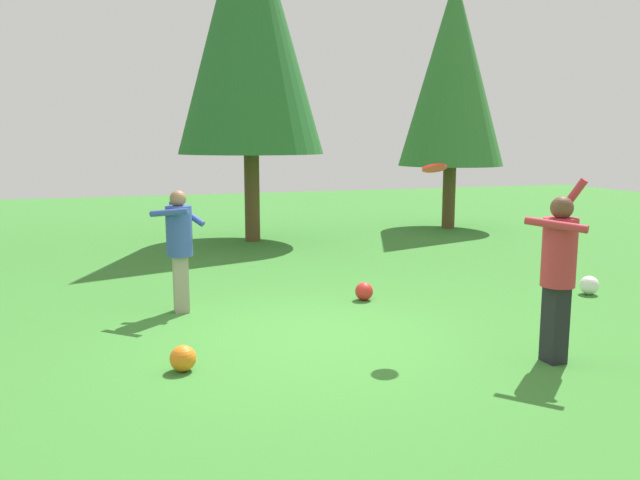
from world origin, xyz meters
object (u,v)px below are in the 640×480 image
at_px(tree_far_right, 453,72).
at_px(ball_orange, 183,358).
at_px(person_thrower, 558,264).
at_px(frisbee, 434,168).
at_px(ball_red, 364,291).
at_px(ball_white, 589,285).
at_px(tree_center, 249,21).
at_px(person_catcher, 179,241).

bearing_deg(tree_far_right, ball_orange, -133.19).
xyz_separation_m(person_thrower, tree_far_right, (4.08, 9.17, 2.91)).
bearing_deg(tree_far_right, frisbee, -121.31).
bearing_deg(ball_red, ball_white, -12.88).
bearing_deg(ball_orange, tree_center, 72.53).
bearing_deg(ball_red, person_thrower, -73.66).
bearing_deg(person_thrower, tree_center, -29.46).
bearing_deg(ball_orange, person_catcher, 83.90).
distance_m(ball_red, ball_orange, 3.41).
distance_m(person_catcher, tree_center, 7.08).
height_order(frisbee, ball_red, frisbee).
xyz_separation_m(frisbee, tree_center, (-0.36, 7.62, 2.83)).
distance_m(frisbee, tree_far_right, 9.65).
xyz_separation_m(person_thrower, ball_orange, (-3.63, 0.95, -0.89)).
bearing_deg(ball_red, tree_center, 93.19).
distance_m(person_thrower, tree_center, 9.56).
height_order(ball_red, tree_center, tree_center).
height_order(person_thrower, person_catcher, person_thrower).
height_order(ball_white, tree_far_right, tree_far_right).
distance_m(ball_orange, ball_white, 6.17).
bearing_deg(frisbee, ball_orange, -177.12).
bearing_deg(person_thrower, tree_far_right, -61.21).
xyz_separation_m(person_catcher, tree_center, (2.21, 5.54, 3.82)).
distance_m(ball_white, tree_far_right, 8.10).
bearing_deg(frisbee, tree_center, 92.69).
bearing_deg(person_catcher, tree_center, 107.38).
height_order(person_thrower, ball_white, person_thrower).
distance_m(person_catcher, ball_orange, 2.38).
distance_m(ball_red, tree_center, 7.41).
height_order(ball_red, tree_far_right, tree_far_right).
bearing_deg(frisbee, tree_far_right, 58.69).
height_order(person_thrower, tree_far_right, tree_far_right).
bearing_deg(person_catcher, ball_orange, -57.00).
relative_size(ball_red, tree_center, 0.03).
relative_size(frisbee, tree_far_right, 0.05).
height_order(frisbee, ball_white, frisbee).
height_order(person_catcher, tree_far_right, tree_far_right).
relative_size(person_catcher, tree_far_right, 0.26).
height_order(frisbee, ball_orange, frisbee).
distance_m(person_catcher, tree_far_right, 10.03).
distance_m(person_thrower, person_catcher, 4.65).
xyz_separation_m(ball_red, ball_white, (3.28, -0.75, 0.01)).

